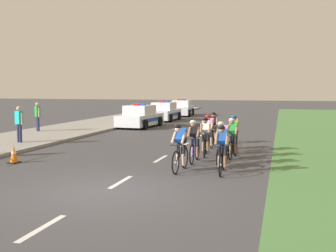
{
  "coord_description": "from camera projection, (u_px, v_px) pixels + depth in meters",
  "views": [
    {
      "loc": [
        4.31,
        -9.72,
        2.63
      ],
      "look_at": [
        -0.1,
        6.5,
        1.1
      ],
      "focal_mm": 44.77,
      "sensor_mm": 36.0,
      "label": 1
    }
  ],
  "objects": [
    {
      "name": "kerb_edge",
      "position": [
        108.0,
        130.0,
        25.71
      ],
      "size": [
        0.16,
        60.0,
        0.13
      ],
      "primitive_type": "cube",
      "color": "#9E9E99",
      "rests_on": "ground"
    },
    {
      "name": "police_car_third",
      "position": [
        182.0,
        109.0,
        39.58
      ],
      "size": [
        2.28,
        4.54,
        1.59
      ],
      "color": "silver",
      "rests_on": "ground"
    },
    {
      "name": "cyclist_third",
      "position": [
        195.0,
        140.0,
        14.77
      ],
      "size": [
        0.42,
        1.72,
        1.56
      ],
      "color": "black",
      "rests_on": "ground"
    },
    {
      "name": "cyclist_seventh",
      "position": [
        209.0,
        132.0,
        17.61
      ],
      "size": [
        0.43,
        1.72,
        1.56
      ],
      "color": "black",
      "rests_on": "ground"
    },
    {
      "name": "police_car_second",
      "position": [
        164.0,
        112.0,
        33.73
      ],
      "size": [
        2.01,
        4.41,
        1.59
      ],
      "color": "silver",
      "rests_on": "ground"
    },
    {
      "name": "lane_markings_centre",
      "position": [
        161.0,
        159.0,
        15.58
      ],
      "size": [
        0.14,
        17.6,
        0.01
      ],
      "color": "white",
      "rests_on": "ground"
    },
    {
      "name": "cyclist_fifth",
      "position": [
        205.0,
        136.0,
        16.15
      ],
      "size": [
        0.45,
        1.72,
        1.56
      ],
      "color": "black",
      "rests_on": "ground"
    },
    {
      "name": "police_car_nearest",
      "position": [
        140.0,
        117.0,
        28.02
      ],
      "size": [
        2.22,
        4.51,
        1.59
      ],
      "color": "silver",
      "rests_on": "ground"
    },
    {
      "name": "sidewalk_slab",
      "position": [
        73.0,
        129.0,
        26.33
      ],
      "size": [
        4.91,
        60.0,
        0.12
      ],
      "primitive_type": "cube",
      "color": "gray",
      "rests_on": "ground"
    },
    {
      "name": "spectator_closest",
      "position": [
        19.0,
        122.0,
        19.31
      ],
      "size": [
        0.51,
        0.35,
        1.68
      ],
      "color": "#23284C",
      "rests_on": "sidewalk_slab"
    },
    {
      "name": "cyclist_second",
      "position": [
        222.0,
        148.0,
        12.81
      ],
      "size": [
        0.43,
        1.72,
        1.56
      ],
      "color": "black",
      "rests_on": "ground"
    },
    {
      "name": "spectator_middle",
      "position": [
        38.0,
        115.0,
        24.35
      ],
      "size": [
        0.46,
        0.39,
        1.68
      ],
      "color": "#23284C",
      "rests_on": "sidewalk_slab"
    },
    {
      "name": "cyclist_sixth",
      "position": [
        233.0,
        137.0,
        15.65
      ],
      "size": [
        0.44,
        1.72,
        1.56
      ],
      "color": "black",
      "rests_on": "ground"
    },
    {
      "name": "cyclist_ninth",
      "position": [
        213.0,
        127.0,
        19.56
      ],
      "size": [
        0.46,
        1.72,
        1.56
      ],
      "color": "black",
      "rests_on": "ground"
    },
    {
      "name": "cyclist_lead",
      "position": [
        180.0,
        147.0,
        13.16
      ],
      "size": [
        0.43,
        1.72,
        1.56
      ],
      "color": "black",
      "rests_on": "ground"
    },
    {
      "name": "cyclist_eighth",
      "position": [
        234.0,
        133.0,
        17.19
      ],
      "size": [
        0.44,
        1.72,
        1.56
      ],
      "color": "black",
      "rests_on": "ground"
    },
    {
      "name": "cyclist_fourth",
      "position": [
        223.0,
        143.0,
        14.12
      ],
      "size": [
        0.44,
        1.72,
        1.56
      ],
      "color": "black",
      "rests_on": "ground"
    },
    {
      "name": "traffic_cone_near",
      "position": [
        14.0,
        154.0,
        14.68
      ],
      "size": [
        0.36,
        0.36,
        0.64
      ],
      "color": "black",
      "rests_on": "ground"
    },
    {
      "name": "ground_plane",
      "position": [
        105.0,
        191.0,
        10.7
      ],
      "size": [
        160.0,
        160.0,
        0.0
      ],
      "primitive_type": "plane",
      "color": "#424247"
    }
  ]
}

